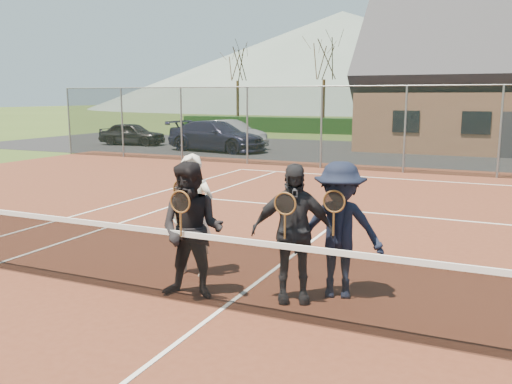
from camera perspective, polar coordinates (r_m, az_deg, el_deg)
ground at (r=25.97m, az=17.53°, el=3.74°), size 220.00×220.00×0.00m
court_surface at (r=6.93m, az=-3.57°, el=-12.29°), size 30.00×30.00×0.02m
tarmac_carpark at (r=26.73m, az=8.97°, el=4.26°), size 40.00×12.00×0.01m
hedge_row at (r=37.83m, az=19.80°, el=6.29°), size 40.00×1.20×1.10m
hill_west at (r=104.67m, az=8.96°, el=13.41°), size 110.00×110.00×18.00m
car_a at (r=30.58m, az=-12.91°, el=6.00°), size 3.76×1.86×1.23m
car_b at (r=28.07m, az=-2.90°, el=6.10°), size 4.60×2.95×1.43m
car_c at (r=26.45m, az=-4.17°, el=5.89°), size 5.32×2.76×1.47m
court_markings at (r=6.92m, az=-3.57°, el=-12.18°), size 11.03×23.83×0.01m
tennis_net at (r=6.74m, az=-3.62°, el=-8.13°), size 11.68×0.08×1.10m
perimeter_fence at (r=19.42m, az=15.41°, el=6.39°), size 30.07×0.07×3.02m
tree_a at (r=43.19m, az=-1.96°, el=14.22°), size 3.20×3.20×7.77m
tree_b at (r=40.60m, az=7.22°, el=14.42°), size 3.20×3.20×7.77m
tree_c at (r=38.80m, az=23.43°, el=13.90°), size 3.20×3.20×7.77m
player_a at (r=8.00m, az=-6.71°, el=-2.43°), size 0.70×0.54×1.80m
player_b at (r=7.09m, az=-6.74°, el=-4.06°), size 0.98×0.83×1.80m
player_c at (r=6.95m, az=3.86°, el=-4.31°), size 1.14×0.81×1.80m
player_d at (r=7.15m, az=8.74°, el=-3.99°), size 1.30×0.95×1.80m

